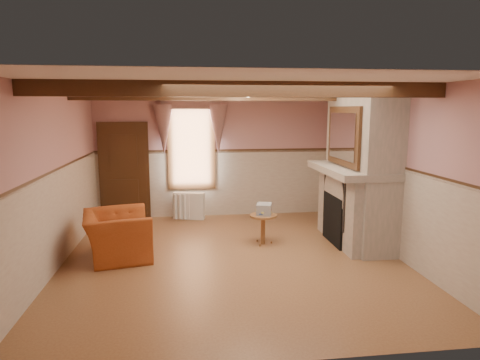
{
  "coord_description": "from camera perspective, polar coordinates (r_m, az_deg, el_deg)",
  "views": [
    {
      "loc": [
        -0.74,
        -6.74,
        2.45
      ],
      "look_at": [
        0.23,
        0.8,
        1.18
      ],
      "focal_mm": 32.0,
      "sensor_mm": 36.0,
      "label": 1
    }
  ],
  "objects": [
    {
      "name": "side_table",
      "position": [
        7.88,
        3.08,
        -6.58
      ],
      "size": [
        0.54,
        0.54,
        0.55
      ],
      "primitive_type": "cylinder",
      "rotation": [
        0.0,
        0.0,
        -0.12
      ],
      "color": "brown",
      "rests_on": "floor"
    },
    {
      "name": "jar_yellow",
      "position": [
        7.57,
        15.96,
        1.73
      ],
      "size": [
        0.06,
        0.06,
        0.12
      ],
      "primitive_type": "cylinder",
      "color": "gold",
      "rests_on": "mantel"
    },
    {
      "name": "fireplace",
      "position": [
        8.06,
        15.85,
        1.61
      ],
      "size": [
        0.85,
        2.0,
        2.8
      ],
      "primitive_type": "cube",
      "color": "gray",
      "rests_on": "floor"
    },
    {
      "name": "bowl",
      "position": [
        7.99,
        14.68,
        2.05
      ],
      "size": [
        0.36,
        0.36,
        0.09
      ],
      "primitive_type": "imported",
      "color": "brown",
      "rests_on": "mantel"
    },
    {
      "name": "ceiling",
      "position": [
        6.79,
        -1.09,
        12.41
      ],
      "size": [
        5.5,
        6.0,
        0.01
      ],
      "primitive_type": "cube",
      "color": "silver",
      "rests_on": "wall_back"
    },
    {
      "name": "mantel",
      "position": [
        8.0,
        14.65,
        1.32
      ],
      "size": [
        1.05,
        2.05,
        0.12
      ],
      "primitive_type": "cube",
      "color": "gray",
      "rests_on": "fireplace"
    },
    {
      "name": "firebox",
      "position": [
        8.09,
        12.77,
        -5.1
      ],
      "size": [
        0.2,
        0.95,
        0.9
      ],
      "primitive_type": "cube",
      "color": "black",
      "rests_on": "floor"
    },
    {
      "name": "candle_red",
      "position": [
        7.25,
        17.06,
        1.51
      ],
      "size": [
        0.06,
        0.06,
        0.16
      ],
      "primitive_type": "cylinder",
      "color": "maroon",
      "rests_on": "mantel"
    },
    {
      "name": "wainscot",
      "position": [
        6.99,
        -1.04,
        -4.61
      ],
      "size": [
        5.5,
        6.0,
        1.5
      ],
      "primitive_type": null,
      "color": "#C1B29B",
      "rests_on": "floor"
    },
    {
      "name": "wall_right",
      "position": [
        7.66,
        19.84,
        1.02
      ],
      "size": [
        0.02,
        6.0,
        2.8
      ],
      "primitive_type": "cube",
      "color": "#B0797B",
      "rests_on": "floor"
    },
    {
      "name": "window_drapes",
      "position": [
        9.63,
        -6.56,
        8.2
      ],
      "size": [
        1.3,
        0.14,
        1.4
      ],
      "primitive_type": "cube",
      "color": "gray",
      "rests_on": "wall_back"
    },
    {
      "name": "book_stack",
      "position": [
        7.8,
        3.23,
        -3.9
      ],
      "size": [
        0.33,
        0.38,
        0.2
      ],
      "primitive_type": "cube",
      "rotation": [
        0.0,
        0.0,
        -0.26
      ],
      "color": "#B7AD8C",
      "rests_on": "side_table"
    },
    {
      "name": "wall_front",
      "position": [
        3.96,
        3.73,
        -5.94
      ],
      "size": [
        5.5,
        0.02,
        2.8
      ],
      "primitive_type": "cube",
      "color": "#B0797B",
      "rests_on": "floor"
    },
    {
      "name": "window",
      "position": [
        9.75,
        -6.51,
        4.68
      ],
      "size": [
        1.06,
        0.08,
        2.02
      ],
      "primitive_type": "cube",
      "color": "white",
      "rests_on": "wall_back"
    },
    {
      "name": "radiator",
      "position": [
        9.68,
        -6.83,
        -3.44
      ],
      "size": [
        0.72,
        0.36,
        0.6
      ],
      "primitive_type": "cube",
      "rotation": [
        0.0,
        0.0,
        -0.26
      ],
      "color": "silver",
      "rests_on": "floor"
    },
    {
      "name": "wall_back",
      "position": [
        9.83,
        -2.98,
        3.31
      ],
      "size": [
        5.5,
        0.02,
        2.8
      ],
      "primitive_type": "cube",
      "color": "#B0797B",
      "rests_on": "floor"
    },
    {
      "name": "wall_left",
      "position": [
        7.11,
        -23.65,
        0.17
      ],
      "size": [
        0.02,
        6.0,
        2.8
      ],
      "primitive_type": "cube",
      "color": "#B0797B",
      "rests_on": "floor"
    },
    {
      "name": "floor",
      "position": [
        7.21,
        -1.02,
        -10.4
      ],
      "size": [
        5.5,
        6.0,
        0.01
      ],
      "primitive_type": "cube",
      "color": "brown",
      "rests_on": "ground"
    },
    {
      "name": "mantel_clock",
      "position": [
        8.45,
        13.41,
        2.88
      ],
      "size": [
        0.14,
        0.24,
        0.2
      ],
      "primitive_type": "cube",
      "color": "black",
      "rests_on": "mantel"
    },
    {
      "name": "armchair",
      "position": [
        7.42,
        -16.05,
        -7.09
      ],
      "size": [
        1.25,
        1.37,
        0.77
      ],
      "primitive_type": "imported",
      "rotation": [
        0.0,
        0.0,
        1.77
      ],
      "color": "#994219",
      "rests_on": "floor"
    },
    {
      "name": "overmantel_mirror",
      "position": [
        7.87,
        13.58,
        5.7
      ],
      "size": [
        0.06,
        1.44,
        1.04
      ],
      "primitive_type": "cube",
      "color": "silver",
      "rests_on": "fireplace"
    },
    {
      "name": "door",
      "position": [
        9.88,
        -15.17,
        0.97
      ],
      "size": [
        1.1,
        0.1,
        2.1
      ],
      "primitive_type": "cube",
      "color": "black",
      "rests_on": "floor"
    },
    {
      "name": "ceiling_beam_back",
      "position": [
        7.98,
        -2.05,
        11.24
      ],
      "size": [
        5.5,
        0.18,
        0.2
      ],
      "primitive_type": "cube",
      "color": "black",
      "rests_on": "ceiling"
    },
    {
      "name": "chair_rail",
      "position": [
        6.85,
        -1.06,
        1.48
      ],
      "size": [
        5.5,
        6.0,
        0.08
      ],
      "primitive_type": null,
      "color": "black",
      "rests_on": "wainscot"
    },
    {
      "name": "oil_lamp",
      "position": [
        8.28,
        13.87,
        3.01
      ],
      "size": [
        0.11,
        0.11,
        0.28
      ],
      "primitive_type": "cylinder",
      "color": "#B37132",
      "rests_on": "mantel"
    },
    {
      "name": "ceiling_beam_front",
      "position": [
        5.6,
        0.27,
        12.02
      ],
      "size": [
        5.5,
        0.18,
        0.2
      ],
      "primitive_type": "cube",
      "color": "black",
      "rests_on": "ceiling"
    }
  ]
}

